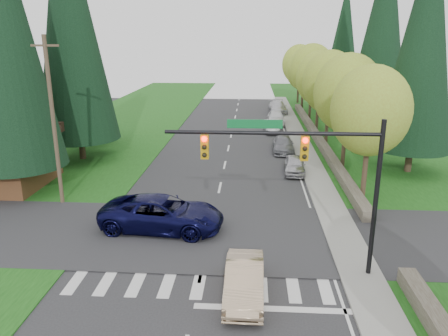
# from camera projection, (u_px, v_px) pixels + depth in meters

# --- Properties ---
(grass_east) EXTENTS (14.00, 110.00, 0.06)m
(grass_east) POSITION_uv_depth(u_px,v_px,m) (394.00, 171.00, 33.26)
(grass_east) COLOR #194A13
(grass_east) RESTS_ON ground
(grass_west) EXTENTS (14.00, 110.00, 0.06)m
(grass_west) POSITION_uv_depth(u_px,v_px,m) (62.00, 165.00, 34.83)
(grass_west) COLOR #194A13
(grass_west) RESTS_ON ground
(cross_street) EXTENTS (120.00, 8.00, 0.10)m
(cross_street) POSITION_uv_depth(u_px,v_px,m) (209.00, 235.00, 22.58)
(cross_street) COLOR #28282B
(cross_street) RESTS_ON ground
(sidewalk_east) EXTENTS (1.80, 80.00, 0.13)m
(sidewalk_east) POSITION_uv_depth(u_px,v_px,m) (310.00, 162.00, 35.53)
(sidewalk_east) COLOR gray
(sidewalk_east) RESTS_ON ground
(curb_east) EXTENTS (0.20, 80.00, 0.13)m
(curb_east) POSITION_uv_depth(u_px,v_px,m) (299.00, 162.00, 35.58)
(curb_east) COLOR gray
(curb_east) RESTS_ON ground
(stone_wall_north) EXTENTS (0.70, 40.00, 0.70)m
(stone_wall_north) POSITION_uv_depth(u_px,v_px,m) (317.00, 137.00, 42.99)
(stone_wall_north) COLOR #4C4438
(stone_wall_north) RESTS_ON ground
(traffic_signal) EXTENTS (8.70, 0.37, 6.80)m
(traffic_signal) POSITION_uv_depth(u_px,v_px,m) (308.00, 163.00, 17.54)
(traffic_signal) COLOR black
(traffic_signal) RESTS_ON ground
(utility_pole) EXTENTS (1.60, 0.24, 10.00)m
(utility_pole) POSITION_uv_depth(u_px,v_px,m) (53.00, 121.00, 25.50)
(utility_pole) COLOR #473828
(utility_pole) RESTS_ON ground
(decid_tree_0) EXTENTS (4.80, 4.80, 8.37)m
(decid_tree_0) POSITION_uv_depth(u_px,v_px,m) (371.00, 111.00, 26.15)
(decid_tree_0) COLOR #38281C
(decid_tree_0) RESTS_ON ground
(decid_tree_1) EXTENTS (5.20, 5.20, 8.80)m
(decid_tree_1) POSITION_uv_depth(u_px,v_px,m) (348.00, 93.00, 32.78)
(decid_tree_1) COLOR #38281C
(decid_tree_1) RESTS_ON ground
(decid_tree_2) EXTENTS (5.00, 5.00, 8.82)m
(decid_tree_2) POSITION_uv_depth(u_px,v_px,m) (330.00, 82.00, 39.44)
(decid_tree_2) COLOR #38281C
(decid_tree_2) RESTS_ON ground
(decid_tree_3) EXTENTS (5.00, 5.00, 8.55)m
(decid_tree_3) POSITION_uv_depth(u_px,v_px,m) (319.00, 78.00, 46.20)
(decid_tree_3) COLOR #38281C
(decid_tree_3) RESTS_ON ground
(decid_tree_4) EXTENTS (5.40, 5.40, 9.18)m
(decid_tree_4) POSITION_uv_depth(u_px,v_px,m) (312.00, 70.00, 52.77)
(decid_tree_4) COLOR #38281C
(decid_tree_4) RESTS_ON ground
(decid_tree_5) EXTENTS (4.80, 4.80, 8.30)m
(decid_tree_5) POSITION_uv_depth(u_px,v_px,m) (304.00, 70.00, 59.63)
(decid_tree_5) COLOR #38281C
(decid_tree_5) RESTS_ON ground
(decid_tree_6) EXTENTS (5.20, 5.20, 8.86)m
(decid_tree_6) POSITION_uv_depth(u_px,v_px,m) (299.00, 64.00, 66.21)
(decid_tree_6) COLOR #38281C
(decid_tree_6) RESTS_ON ground
(conifer_w_a) EXTENTS (6.12, 6.12, 19.80)m
(conifer_w_a) POSITION_uv_depth(u_px,v_px,m) (0.00, 20.00, 25.99)
(conifer_w_a) COLOR #38281C
(conifer_w_a) RESTS_ON ground
(conifer_w_c) EXTENTS (6.46, 6.46, 20.80)m
(conifer_w_c) POSITION_uv_depth(u_px,v_px,m) (70.00, 17.00, 33.43)
(conifer_w_c) COLOR #38281C
(conifer_w_c) RESTS_ON ground
(conifer_w_e) EXTENTS (5.78, 5.78, 18.80)m
(conifer_w_e) POSITION_uv_depth(u_px,v_px,m) (76.00, 32.00, 39.58)
(conifer_w_e) COLOR #38281C
(conifer_w_e) RESTS_ON ground
(conifer_e_a) EXTENTS (5.44, 5.44, 17.80)m
(conifer_e_a) POSITION_uv_depth(u_px,v_px,m) (424.00, 38.00, 30.39)
(conifer_e_a) COLOR #38281C
(conifer_e_a) RESTS_ON ground
(conifer_e_b) EXTENTS (6.12, 6.12, 19.80)m
(conifer_e_b) POSITION_uv_depth(u_px,v_px,m) (383.00, 27.00, 43.42)
(conifer_e_b) COLOR #38281C
(conifer_e_b) RESTS_ON ground
(conifer_e_c) EXTENTS (5.10, 5.10, 16.80)m
(conifer_e_c) POSITION_uv_depth(u_px,v_px,m) (344.00, 41.00, 57.29)
(conifer_e_c) COLOR #38281C
(conifer_e_c) RESTS_ON ground
(sedan_champagne) EXTENTS (1.52, 4.27, 1.40)m
(sedan_champagne) POSITION_uv_depth(u_px,v_px,m) (244.00, 281.00, 17.09)
(sedan_champagne) COLOR #CEAE89
(sedan_champagne) RESTS_ON ground
(suv_navy) EXTENTS (6.74, 3.58, 1.80)m
(suv_navy) POSITION_uv_depth(u_px,v_px,m) (162.00, 214.00, 23.05)
(suv_navy) COLOR black
(suv_navy) RESTS_ON ground
(parked_car_a) EXTENTS (1.79, 3.89, 1.29)m
(parked_car_a) POSITION_uv_depth(u_px,v_px,m) (295.00, 165.00, 32.75)
(parked_car_a) COLOR #AEAEB3
(parked_car_a) RESTS_ON ground
(parked_car_b) EXTENTS (1.94, 4.54, 1.31)m
(parked_car_b) POSITION_uv_depth(u_px,v_px,m) (283.00, 145.00, 38.85)
(parked_car_b) COLOR slate
(parked_car_b) RESTS_ON ground
(parked_car_c) EXTENTS (1.69, 4.07, 1.31)m
(parked_car_c) POSITION_uv_depth(u_px,v_px,m) (271.00, 127.00, 46.72)
(parked_car_c) COLOR #B3B3B8
(parked_car_c) RESTS_ON ground
(parked_car_d) EXTENTS (1.93, 4.78, 1.63)m
(parked_car_d) POSITION_uv_depth(u_px,v_px,m) (276.00, 118.00, 50.96)
(parked_car_d) COLOR silver
(parked_car_d) RESTS_ON ground
(parked_car_e) EXTENTS (2.53, 5.57, 1.58)m
(parked_car_e) POSITION_uv_depth(u_px,v_px,m) (278.00, 107.00, 58.54)
(parked_car_e) COLOR silver
(parked_car_e) RESTS_ON ground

